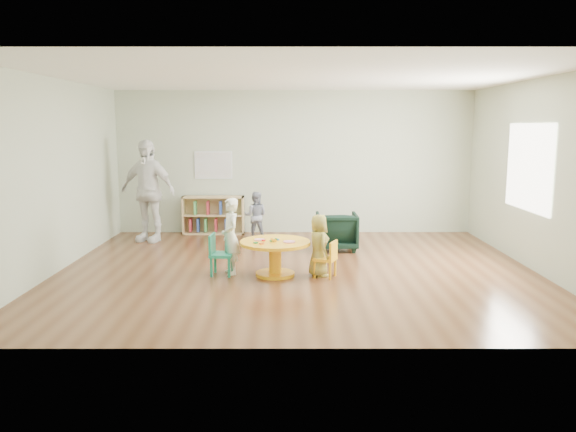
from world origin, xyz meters
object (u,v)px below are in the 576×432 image
(bookshelf, at_px, (213,215))
(child_left, at_px, (231,236))
(toddler, at_px, (256,216))
(kid_chair_left, at_px, (219,253))
(adult_caretaker, at_px, (147,191))
(activity_table, at_px, (275,252))
(child_right, at_px, (319,245))
(kid_chair_right, at_px, (328,258))
(armchair, at_px, (337,231))

(bookshelf, height_order, child_left, child_left)
(child_left, distance_m, toddler, 2.47)
(kid_chair_left, relative_size, child_left, 0.54)
(adult_caretaker, bearing_deg, activity_table, -25.79)
(child_right, bearing_deg, kid_chair_left, 68.16)
(kid_chair_right, xyz_separation_m, adult_caretaker, (-3.14, 2.55, 0.66))
(child_right, bearing_deg, armchair, -32.52)
(kid_chair_right, relative_size, adult_caretaker, 0.28)
(activity_table, distance_m, child_left, 0.68)
(armchair, xyz_separation_m, toddler, (-1.44, 0.85, 0.13))
(kid_chair_left, distance_m, child_left, 0.29)
(child_left, bearing_deg, child_right, 64.06)
(kid_chair_left, relative_size, kid_chair_right, 1.13)
(kid_chair_left, xyz_separation_m, child_left, (0.17, 0.07, 0.23))
(kid_chair_left, distance_m, adult_caretaker, 2.96)
(child_left, bearing_deg, toddler, 154.88)
(adult_caretaker, bearing_deg, kid_chair_left, -36.86)
(bookshelf, distance_m, child_left, 3.16)
(bookshelf, height_order, child_right, child_right)
(activity_table, distance_m, armchair, 1.99)
(activity_table, relative_size, toddler, 1.10)
(armchair, height_order, child_right, child_right)
(bookshelf, xyz_separation_m, adult_caretaker, (-1.09, -0.74, 0.57))
(bookshelf, xyz_separation_m, child_right, (1.92, -3.21, 0.08))
(kid_chair_left, xyz_separation_m, toddler, (0.39, 2.53, 0.14))
(child_left, height_order, toddler, child_left)
(kid_chair_right, distance_m, adult_caretaker, 4.10)
(armchair, bearing_deg, child_right, 76.72)
(kid_chair_right, height_order, armchair, armchair)
(kid_chair_right, bearing_deg, child_right, 82.09)
(kid_chair_right, distance_m, toddler, 2.91)
(activity_table, relative_size, child_left, 0.91)
(activity_table, bearing_deg, kid_chair_left, 177.87)
(bookshelf, relative_size, child_left, 1.09)
(bookshelf, distance_m, child_right, 3.74)
(toddler, xyz_separation_m, adult_caretaker, (-1.98, -0.11, 0.48))
(activity_table, bearing_deg, child_left, 171.17)
(kid_chair_right, relative_size, child_right, 0.59)
(kid_chair_left, height_order, armchair, armchair)
(kid_chair_left, distance_m, armchair, 2.48)
(bookshelf, xyz_separation_m, toddler, (0.88, -0.63, 0.09))
(kid_chair_right, relative_size, toddler, 0.58)
(activity_table, bearing_deg, kid_chair_right, -8.28)
(activity_table, height_order, kid_chair_left, kid_chair_left)
(toddler, relative_size, adult_caretaker, 0.48)
(toddler, bearing_deg, bookshelf, -29.07)
(kid_chair_right, xyz_separation_m, toddler, (-1.16, 2.66, 0.17))
(kid_chair_left, xyz_separation_m, kid_chair_right, (1.55, -0.14, -0.04))
(activity_table, bearing_deg, armchair, 59.05)
(kid_chair_left, height_order, toddler, toddler)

